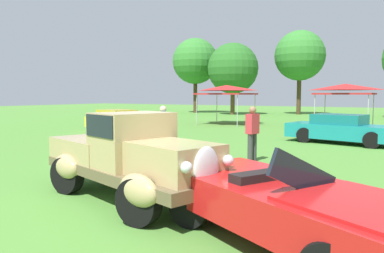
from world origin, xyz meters
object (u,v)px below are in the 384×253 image
(neighbor_convertible, at_px, (294,205))
(spectator_far_side, at_px, (252,132))
(show_car_yellow, at_px, (118,121))
(show_car_teal, at_px, (342,129))
(canopy_tent_left_field, at_px, (226,89))
(spectator_near_truck, at_px, (163,130))
(feature_pickup_truck, at_px, (130,155))
(canopy_tent_center_field, at_px, (345,88))

(neighbor_convertible, distance_m, spectator_far_side, 6.47)
(show_car_yellow, relative_size, show_car_teal, 1.00)
(show_car_yellow, relative_size, canopy_tent_left_field, 1.41)
(show_car_teal, xyz_separation_m, spectator_near_truck, (-4.27, -6.90, 0.31))
(show_car_teal, bearing_deg, show_car_yellow, -173.76)
(feature_pickup_truck, relative_size, spectator_far_side, 2.73)
(neighbor_convertible, xyz_separation_m, canopy_tent_left_field, (-10.00, 18.64, 1.85))
(show_car_teal, bearing_deg, spectator_far_side, -104.97)
(neighbor_convertible, relative_size, show_car_yellow, 0.96)
(feature_pickup_truck, height_order, spectator_far_side, feature_pickup_truck)
(show_car_teal, relative_size, spectator_near_truck, 2.82)
(neighbor_convertible, height_order, spectator_far_side, spectator_far_side)
(spectator_near_truck, relative_size, canopy_tent_left_field, 0.50)
(feature_pickup_truck, xyz_separation_m, show_car_yellow, (-9.26, 9.86, -0.27))
(show_car_yellow, bearing_deg, feature_pickup_truck, -46.81)
(neighbor_convertible, xyz_separation_m, spectator_near_truck, (-5.57, 4.86, 0.33))
(neighbor_convertible, relative_size, spectator_far_side, 2.69)
(neighbor_convertible, height_order, spectator_near_truck, spectator_near_truck)
(feature_pickup_truck, height_order, canopy_tent_center_field, canopy_tent_center_field)
(canopy_tent_left_field, height_order, canopy_tent_center_field, same)
(feature_pickup_truck, bearing_deg, show_car_yellow, 133.19)
(spectator_far_side, relative_size, canopy_tent_left_field, 0.50)
(spectator_far_side, bearing_deg, canopy_tent_left_field, 118.84)
(feature_pickup_truck, xyz_separation_m, canopy_tent_left_field, (-6.62, 17.97, 1.56))
(spectator_near_truck, xyz_separation_m, canopy_tent_left_field, (-4.43, 13.78, 1.51))
(show_car_teal, relative_size, spectator_far_side, 2.82)
(feature_pickup_truck, relative_size, show_car_teal, 0.97)
(show_car_yellow, bearing_deg, spectator_near_truck, -38.76)
(spectator_near_truck, bearing_deg, canopy_tent_left_field, 107.81)
(show_car_yellow, height_order, canopy_tent_center_field, canopy_tent_center_field)
(show_car_teal, height_order, canopy_tent_center_field, canopy_tent_center_field)
(show_car_yellow, bearing_deg, show_car_teal, 6.24)
(canopy_tent_left_field, bearing_deg, feature_pickup_truck, -69.77)
(neighbor_convertible, bearing_deg, spectator_far_side, 116.79)
(show_car_yellow, xyz_separation_m, spectator_near_truck, (7.06, -5.67, 0.31))
(spectator_far_side, bearing_deg, feature_pickup_truck, -95.21)
(feature_pickup_truck, distance_m, canopy_tent_left_field, 19.22)
(show_car_yellow, xyz_separation_m, show_car_teal, (11.32, 1.24, 0.00))
(show_car_yellow, height_order, show_car_teal, same)
(spectator_near_truck, bearing_deg, show_car_teal, 58.28)
(neighbor_convertible, distance_m, canopy_tent_left_field, 21.23)
(neighbor_convertible, xyz_separation_m, show_car_yellow, (-12.63, 10.52, 0.02))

